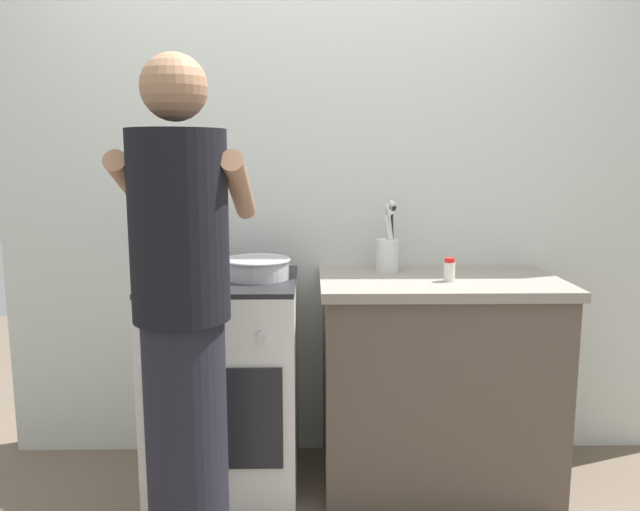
{
  "coord_description": "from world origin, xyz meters",
  "views": [
    {
      "loc": [
        0.01,
        -2.36,
        1.4
      ],
      "look_at": [
        0.05,
        0.12,
        1.0
      ],
      "focal_mm": 34.7,
      "sensor_mm": 36.0,
      "label": 1
    }
  ],
  "objects_px": {
    "mixing_bowl": "(257,267)",
    "spice_bottle": "(449,270)",
    "stove_range": "(226,382)",
    "utensil_crock": "(388,248)",
    "person": "(183,331)",
    "pot": "(188,263)"
  },
  "relations": [
    {
      "from": "mixing_bowl",
      "to": "utensil_crock",
      "type": "xyz_separation_m",
      "value": [
        0.56,
        0.16,
        0.06
      ]
    },
    {
      "from": "person",
      "to": "mixing_bowl",
      "type": "bearing_deg",
      "value": 74.43
    },
    {
      "from": "pot",
      "to": "spice_bottle",
      "type": "distance_m",
      "value": 1.06
    },
    {
      "from": "utensil_crock",
      "to": "spice_bottle",
      "type": "relative_size",
      "value": 3.31
    },
    {
      "from": "stove_range",
      "to": "pot",
      "type": "height_order",
      "value": "pot"
    },
    {
      "from": "mixing_bowl",
      "to": "utensil_crock",
      "type": "distance_m",
      "value": 0.59
    },
    {
      "from": "person",
      "to": "spice_bottle",
      "type": "bearing_deg",
      "value": 30.5
    },
    {
      "from": "pot",
      "to": "spice_bottle",
      "type": "relative_size",
      "value": 2.94
    },
    {
      "from": "pot",
      "to": "person",
      "type": "relative_size",
      "value": 0.17
    },
    {
      "from": "mixing_bowl",
      "to": "utensil_crock",
      "type": "bearing_deg",
      "value": 15.5
    },
    {
      "from": "mixing_bowl",
      "to": "person",
      "type": "bearing_deg",
      "value": -105.57
    },
    {
      "from": "pot",
      "to": "person",
      "type": "height_order",
      "value": "person"
    },
    {
      "from": "utensil_crock",
      "to": "mixing_bowl",
      "type": "bearing_deg",
      "value": -164.5
    },
    {
      "from": "stove_range",
      "to": "mixing_bowl",
      "type": "height_order",
      "value": "mixing_bowl"
    },
    {
      "from": "stove_range",
      "to": "spice_bottle",
      "type": "distance_m",
      "value": 1.05
    },
    {
      "from": "stove_range",
      "to": "person",
      "type": "xyz_separation_m",
      "value": [
        -0.04,
        -0.64,
        0.41
      ]
    },
    {
      "from": "utensil_crock",
      "to": "spice_bottle",
      "type": "height_order",
      "value": "utensil_crock"
    },
    {
      "from": "mixing_bowl",
      "to": "spice_bottle",
      "type": "relative_size",
      "value": 2.93
    },
    {
      "from": "utensil_crock",
      "to": "spice_bottle",
      "type": "xyz_separation_m",
      "value": [
        0.22,
        -0.23,
        -0.06
      ]
    },
    {
      "from": "stove_range",
      "to": "spice_bottle",
      "type": "xyz_separation_m",
      "value": [
        0.92,
        -0.07,
        0.5
      ]
    },
    {
      "from": "pot",
      "to": "mixing_bowl",
      "type": "distance_m",
      "value": 0.28
    },
    {
      "from": "spice_bottle",
      "to": "person",
      "type": "xyz_separation_m",
      "value": [
        -0.96,
        -0.57,
        -0.09
      ]
    }
  ]
}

